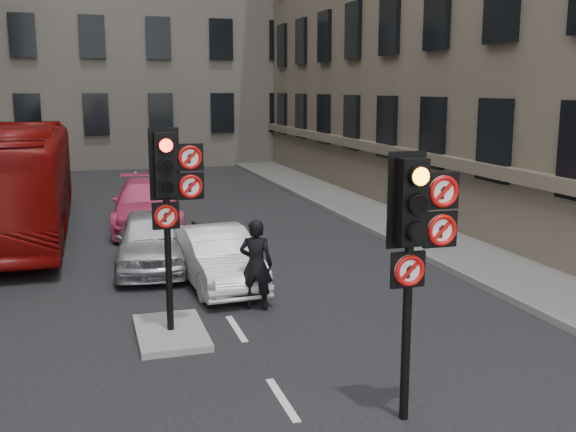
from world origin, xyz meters
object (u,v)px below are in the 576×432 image
info_sign (169,251)px  motorcyclist (256,265)px  car_silver (151,240)px  bus_red (17,181)px  car_white (217,257)px  signal_near (416,230)px  signal_far (171,186)px  car_pink (148,205)px  motorcycle (198,244)px

info_sign → motorcyclist: bearing=6.9°
car_silver → bus_red: 6.26m
car_silver → car_white: size_ratio=1.07×
car_silver → car_white: car_silver is taller
signal_near → signal_far: bearing=123.0°
signal_near → car_silver: 9.34m
signal_far → car_silver: signal_far is taller
motorcyclist → car_silver: bearing=-41.5°
signal_far → car_silver: bearing=89.3°
signal_near → signal_far: signal_far is taller
signal_far → info_sign: bearing=89.1°
signal_near → signal_far: (-2.60, 4.00, 0.12)m
car_pink → bus_red: 3.91m
motorcycle → motorcyclist: motorcyclist is taller
motorcycle → info_sign: bearing=-115.4°
signal_near → car_silver: (-2.54, 8.79, -1.87)m
signal_far → car_pink: 9.91m
car_silver → info_sign: info_sign is taller
car_pink → bus_red: (-3.80, 0.23, 0.88)m
signal_far → bus_red: signal_far is taller
signal_far → car_pink: (0.42, 9.71, -1.95)m
signal_far → motorcycle: (1.21, 4.83, -2.18)m
car_white → car_pink: size_ratio=0.75×
signal_near → car_silver: size_ratio=0.86×
signal_near → info_sign: (-2.59, 4.74, -1.20)m
motorcycle → car_silver: bearing=172.7°
signal_far → info_sign: signal_far is taller
car_silver → motorcycle: car_silver is taller
car_white → motorcyclist: motorcyclist is taller
car_white → motorcycle: size_ratio=2.24×
signal_far → bus_red: bearing=108.8°
car_pink → motorcycle: 4.95m
bus_red → motorcycle: 6.96m
car_pink → bus_red: size_ratio=0.44×
bus_red → signal_near: bearing=-66.2°
car_silver → car_white: 2.29m
car_pink → motorcycle: (0.79, -4.88, -0.23)m
car_pink → bus_red: bus_red is taller
car_silver → motorcycle: (1.15, 0.04, -0.19)m
car_white → car_pink: bearing=93.8°
signal_near → car_pink: (-2.18, 13.71, -1.83)m
bus_red → info_sign: 9.81m
signal_near → info_sign: signal_near is taller
bus_red → info_sign: size_ratio=6.00×
car_white → motorcycle: (-0.12, 1.94, -0.12)m
signal_near → motorcycle: (-1.39, 8.83, -2.06)m
bus_red → info_sign: (3.40, -9.20, -0.25)m
car_pink → motorcycle: size_ratio=2.99×
car_silver → info_sign: size_ratio=2.13×
signal_far → car_white: bearing=65.4°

